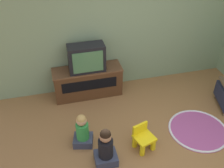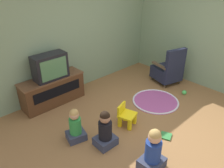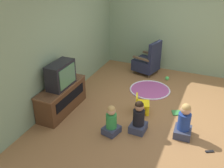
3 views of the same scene
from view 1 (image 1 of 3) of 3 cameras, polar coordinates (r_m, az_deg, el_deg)
The scene contains 8 objects.
ground_plane at distance 4.32m, azimuth 13.32°, elevation -15.98°, with size 30.00×30.00×0.00m, color olive.
wall_back at distance 5.16m, azimuth 0.42°, elevation 12.51°, with size 5.28×0.12×2.61m.
tv_cabinet at distance 5.27m, azimuth -5.28°, elevation 0.59°, with size 1.36×0.45×0.60m.
television at distance 4.95m, azimuth -5.56°, elevation 5.64°, with size 0.69×0.33×0.53m.
yellow_kid_chair at distance 4.30m, azimuth 6.88°, elevation -11.81°, with size 0.37×0.36×0.41m.
play_mat at distance 4.88m, azimuth 18.22°, elevation -9.44°, with size 1.03×1.03×0.04m.
child_watching_left at distance 3.99m, azimuth -1.38°, elevation -13.91°, with size 0.35×0.31×0.67m.
child_watching_right at distance 4.28m, azimuth -6.44°, elevation -10.30°, with size 0.37×0.34×0.61m.
Camera 1 is at (-1.57, -2.28, 3.32)m, focal length 42.00 mm.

